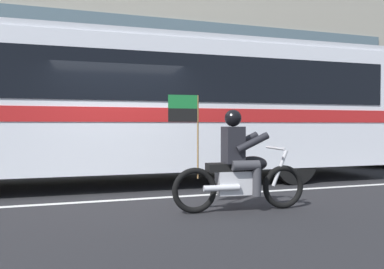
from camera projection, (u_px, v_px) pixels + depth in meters
name	position (u px, v px, depth m)	size (l,w,h in m)	color
ground_plane	(120.00, 194.00, 7.12)	(60.00, 60.00, 0.00)	black
sidewalk_curb	(102.00, 164.00, 11.98)	(28.00, 3.80, 0.15)	gray
lane_center_stripe	(124.00, 200.00, 6.55)	(26.60, 0.14, 0.01)	silver
transit_bus	(139.00, 101.00, 8.38)	(12.03, 2.79, 3.22)	silver
motorcycle_with_rider	(239.00, 168.00, 5.69)	(2.19, 0.64, 1.78)	black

